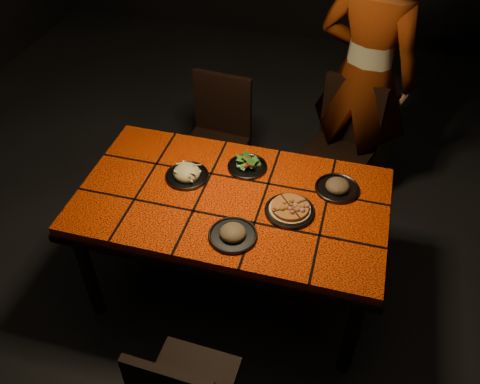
% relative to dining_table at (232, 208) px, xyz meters
% --- Properties ---
extents(room_shell, '(6.04, 7.04, 3.08)m').
position_rel_dining_table_xyz_m(room_shell, '(0.00, 0.00, 0.83)').
color(room_shell, black).
rests_on(room_shell, ground).
extents(dining_table, '(1.62, 0.92, 0.75)m').
position_rel_dining_table_xyz_m(dining_table, '(0.00, 0.00, 0.00)').
color(dining_table, '#FD3D07').
rests_on(dining_table, ground).
extents(chair_far_left, '(0.44, 0.44, 0.90)m').
position_rel_dining_table_xyz_m(chair_far_left, '(-0.34, 0.85, -0.16)').
color(chair_far_left, black).
rests_on(chair_far_left, ground).
extents(chair_far_right, '(0.53, 0.53, 0.92)m').
position_rel_dining_table_xyz_m(chair_far_right, '(0.49, 0.95, -0.14)').
color(chair_far_right, black).
rests_on(chair_far_right, ground).
extents(diner, '(0.77, 0.62, 1.83)m').
position_rel_dining_table_xyz_m(diner, '(0.56, 1.13, 0.25)').
color(diner, brown).
rests_on(diner, ground).
extents(plate_pizza, '(0.30, 0.30, 0.04)m').
position_rel_dining_table_xyz_m(plate_pizza, '(0.31, -0.03, 0.10)').
color(plate_pizza, '#333337').
rests_on(plate_pizza, dining_table).
extents(plate_pasta, '(0.24, 0.24, 0.08)m').
position_rel_dining_table_xyz_m(plate_pasta, '(-0.28, 0.09, 0.10)').
color(plate_pasta, '#333337').
rests_on(plate_pasta, dining_table).
extents(plate_salad, '(0.22, 0.22, 0.07)m').
position_rel_dining_table_xyz_m(plate_salad, '(0.02, 0.25, 0.10)').
color(plate_salad, '#333337').
rests_on(plate_salad, dining_table).
extents(plate_mushroom_a, '(0.24, 0.24, 0.08)m').
position_rel_dining_table_xyz_m(plate_mushroom_a, '(0.08, -0.27, 0.10)').
color(plate_mushroom_a, '#333337').
rests_on(plate_mushroom_a, dining_table).
extents(plate_mushroom_b, '(0.23, 0.23, 0.08)m').
position_rel_dining_table_xyz_m(plate_mushroom_b, '(0.52, 0.20, 0.10)').
color(plate_mushroom_b, '#333337').
rests_on(plate_mushroom_b, dining_table).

